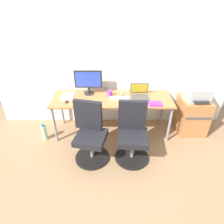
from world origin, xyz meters
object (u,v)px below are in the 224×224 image
Objects in this scene: water_bottle_on_floor at (44,132)px; desktop_monitor at (88,81)px; side_cabinet at (192,115)px; office_chair_right at (133,135)px; open_laptop at (140,93)px; printer at (198,93)px; coffee_mug at (110,93)px; office_chair_left at (90,135)px.

desktop_monitor reaches higher than water_bottle_on_floor.
side_cabinet is at bearing -4.11° from desktop_monitor.
office_chair_right is 1.36m from side_cabinet.
open_laptop is (0.17, 0.72, 0.34)m from office_chair_right.
printer is 4.35× the size of coffee_mug.
side_cabinet is at bearing -1.84° from open_laptop.
office_chair_left is at bearing -159.27° from side_cabinet.
office_chair_right is 1.22m from desktop_monitor.
side_cabinet is 1.67× the size of printer.
printer is at bearing -1.90° from open_laptop.
office_chair_left is at bearing -159.30° from printer.
office_chair_left is 1.97m from printer.
side_cabinet is 0.45m from printer.
open_laptop is at bearing 76.77° from office_chair_right.
office_chair_left is 2.35× the size of printer.
office_chair_left is at bearing -179.88° from office_chair_right.
office_chair_right is (0.64, 0.00, 0.00)m from office_chair_left.
open_laptop is at bearing 178.16° from side_cabinet.
office_chair_left is at bearing -84.36° from desktop_monitor.
printer reaches higher than coffee_mug.
printer is at bearing -90.00° from side_cabinet.
water_bottle_on_floor is at bearing 164.88° from office_chair_right.
open_laptop is at bearing 10.30° from water_bottle_on_floor.
open_laptop reaches higher than coffee_mug.
office_chair_right reaches higher than side_cabinet.
printer is (0.00, -0.00, 0.45)m from side_cabinet.
printer is at bearing -2.34° from coffee_mug.
printer is 1.29× the size of open_laptop.
side_cabinet is (1.81, 0.69, -0.09)m from office_chair_left.
coffee_mug is (0.29, 0.75, 0.33)m from office_chair_left.
office_chair_left is 3.03× the size of open_laptop.
office_chair_left is 1.14m from open_laptop.
coffee_mug is (-0.52, 0.03, -0.01)m from open_laptop.
office_chair_left is 0.64m from office_chair_right.
office_chair_left is 3.03× the size of water_bottle_on_floor.
office_chair_left is 1.00× the size of office_chair_right.
office_chair_right is at bearing 0.12° from office_chair_left.
side_cabinet is at bearing 90.00° from printer.
open_laptop is 3.37× the size of coffee_mug.
coffee_mug is at bearing 115.17° from office_chair_right.
side_cabinet is (1.17, 0.68, -0.09)m from office_chair_right.
office_chair_right is at bearing -48.51° from desktop_monitor.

